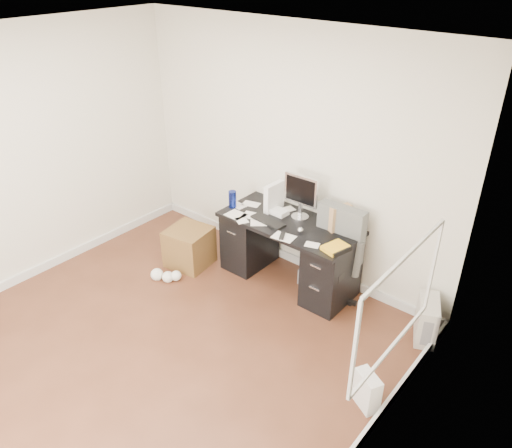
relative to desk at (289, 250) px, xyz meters
The scene contains 18 objects.
ground 1.73m from the desk, 100.29° to the right, with size 4.00×4.00×0.00m, color #482617.
room_shell 2.07m from the desk, 99.37° to the right, with size 4.02×4.02×2.71m.
desk is the anchor object (origin of this frame).
loose_papers 0.41m from the desk, 165.47° to the right, with size 1.10×0.60×0.00m, color white, non-canonical shape.
lcd_monitor 0.62m from the desk, 77.85° to the left, with size 0.39×0.23×0.50m, color silver, non-canonical shape.
keyboard 0.43m from the desk, 139.19° to the right, with size 0.40×0.14×0.02m, color black.
computer_mouse 0.46m from the desk, 28.16° to the right, with size 0.06×0.06×0.06m, color silver.
travel_mug 0.83m from the desk, 169.24° to the right, with size 0.09×0.09×0.19m, color navy.
white_binder 0.60m from the desk, 159.93° to the left, with size 0.13×0.27×0.32m, color white.
magazine_file 0.71m from the desk, 21.92° to the left, with size 0.11×0.23×0.27m, color #9E754C.
pen_cup 0.62m from the desk, 31.07° to the left, with size 0.11×0.11×0.27m, color #572E18, non-canonical shape.
yellow_book 0.78m from the desk, 13.93° to the right, with size 0.19×0.24×0.04m, color yellow.
paper_remote 0.48m from the desk, 64.31° to the right, with size 0.22×0.18×0.02m, color white, non-canonical shape.
office_chair 0.54m from the desk, ahead, with size 0.58×0.58×1.03m, color #4D4F4D, non-canonical shape.
pc_tower 1.57m from the desk, ahead, with size 0.18×0.41×0.41m, color #B5AEA3.
shopping_bag 1.84m from the desk, 33.17° to the right, with size 0.24×0.17×0.33m, color silver.
wicker_basket 1.19m from the desk, 156.81° to the right, with size 0.46×0.46×0.46m, color #4F3617.
desk_printer 0.43m from the desk, 35.41° to the left, with size 0.31×0.25×0.18m, color slate.
Camera 1 is at (2.95, -2.11, 3.31)m, focal length 35.00 mm.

